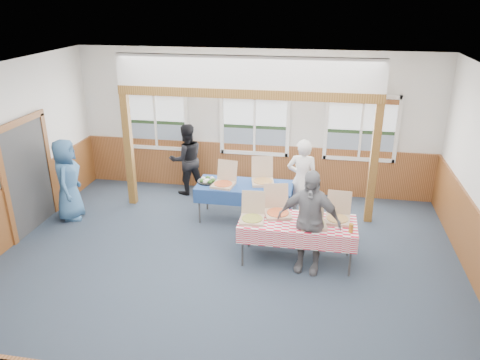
# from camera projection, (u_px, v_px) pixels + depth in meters

# --- Properties ---
(floor) EXTENTS (8.00, 8.00, 0.00)m
(floor) POSITION_uv_depth(u_px,v_px,m) (223.00, 270.00, 7.78)
(floor) COLOR #242F3B
(floor) RESTS_ON ground
(ceiling) EXTENTS (8.00, 8.00, 0.00)m
(ceiling) POSITION_uv_depth(u_px,v_px,m) (220.00, 76.00, 6.58)
(ceiling) COLOR white
(ceiling) RESTS_ON wall_back
(wall_back) EXTENTS (8.00, 0.00, 8.00)m
(wall_back) POSITION_uv_depth(u_px,v_px,m) (255.00, 123.00, 10.37)
(wall_back) COLOR silver
(wall_back) RESTS_ON floor
(wall_front) EXTENTS (8.00, 0.00, 8.00)m
(wall_front) POSITION_uv_depth(u_px,v_px,m) (136.00, 333.00, 3.98)
(wall_front) COLOR silver
(wall_front) RESTS_ON floor
(wainscot_back) EXTENTS (7.98, 0.05, 1.10)m
(wainscot_back) POSITION_uv_depth(u_px,v_px,m) (254.00, 167.00, 10.74)
(wainscot_back) COLOR brown
(wainscot_back) RESTS_ON floor
(wainscot_left) EXTENTS (0.05, 6.98, 1.10)m
(wainscot_left) POSITION_uv_depth(u_px,v_px,m) (2.00, 222.00, 8.21)
(wainscot_left) COLOR brown
(wainscot_left) RESTS_ON floor
(cased_opening) EXTENTS (0.06, 1.30, 2.10)m
(cased_opening) POSITION_uv_depth(u_px,v_px,m) (28.00, 177.00, 8.85)
(cased_opening) COLOR #383838
(cased_opening) RESTS_ON wall_left
(window_left) EXTENTS (1.56, 0.10, 1.46)m
(window_left) POSITION_uv_depth(u_px,v_px,m) (155.00, 115.00, 10.68)
(window_left) COLOR white
(window_left) RESTS_ON wall_back
(window_mid) EXTENTS (1.56, 0.10, 1.46)m
(window_mid) POSITION_uv_depth(u_px,v_px,m) (255.00, 120.00, 10.30)
(window_mid) COLOR white
(window_mid) RESTS_ON wall_back
(window_right) EXTENTS (1.56, 0.10, 1.46)m
(window_right) POSITION_uv_depth(u_px,v_px,m) (362.00, 125.00, 9.93)
(window_right) COLOR white
(window_right) RESTS_ON wall_back
(post_left) EXTENTS (0.15, 0.15, 2.40)m
(post_left) POSITION_uv_depth(u_px,v_px,m) (129.00, 150.00, 9.83)
(post_left) COLOR brown
(post_left) RESTS_ON floor
(post_right) EXTENTS (0.15, 0.15, 2.40)m
(post_right) POSITION_uv_depth(u_px,v_px,m) (374.00, 165.00, 9.02)
(post_right) COLOR brown
(post_right) RESTS_ON floor
(cross_beam) EXTENTS (5.15, 0.18, 0.18)m
(cross_beam) POSITION_uv_depth(u_px,v_px,m) (246.00, 94.00, 8.94)
(cross_beam) COLOR brown
(cross_beam) RESTS_ON post_left
(table_left) EXTENTS (2.04, 1.37, 0.76)m
(table_left) POSITION_uv_depth(u_px,v_px,m) (245.00, 187.00, 9.27)
(table_left) COLOR #383838
(table_left) RESTS_ON floor
(table_right) EXTENTS (2.11, 1.53, 0.76)m
(table_right) POSITION_uv_depth(u_px,v_px,m) (298.00, 224.00, 7.80)
(table_right) COLOR #383838
(table_right) RESTS_ON floor
(pizza_box_a) EXTENTS (0.48, 0.55, 0.45)m
(pizza_box_a) POSITION_uv_depth(u_px,v_px,m) (224.00, 182.00, 9.18)
(pizza_box_a) COLOR tan
(pizza_box_a) RESTS_ON table_left
(pizza_box_b) EXTENTS (0.52, 0.60, 0.47)m
(pizza_box_b) POSITION_uv_depth(u_px,v_px,m) (263.00, 179.00, 9.31)
(pizza_box_b) COLOR tan
(pizza_box_b) RESTS_ON table_left
(pizza_box_c) EXTENTS (0.43, 0.51, 0.43)m
(pizza_box_c) POSITION_uv_depth(u_px,v_px,m) (252.00, 216.00, 7.79)
(pizza_box_c) COLOR tan
(pizza_box_c) RESTS_ON table_right
(pizza_box_d) EXTENTS (0.54, 0.61, 0.47)m
(pizza_box_d) POSITION_uv_depth(u_px,v_px,m) (277.00, 211.00, 7.99)
(pizza_box_d) COLOR tan
(pizza_box_d) RESTS_ON table_right
(pizza_box_e) EXTENTS (0.49, 0.57, 0.45)m
(pizza_box_e) POSITION_uv_depth(u_px,v_px,m) (313.00, 221.00, 7.64)
(pizza_box_e) COLOR tan
(pizza_box_e) RESTS_ON table_right
(pizza_box_f) EXTENTS (0.43, 0.51, 0.44)m
(pizza_box_f) POSITION_uv_depth(u_px,v_px,m) (338.00, 217.00, 7.78)
(pizza_box_f) COLOR tan
(pizza_box_f) RESTS_ON table_right
(veggie_tray) EXTENTS (0.41, 0.41, 0.09)m
(veggie_tray) POSITION_uv_depth(u_px,v_px,m) (208.00, 181.00, 9.35)
(veggie_tray) COLOR black
(veggie_tray) RESTS_ON table_left
(drink_glass) EXTENTS (0.07, 0.07, 0.15)m
(drink_glass) POSITION_uv_depth(u_px,v_px,m) (351.00, 228.00, 7.38)
(drink_glass) COLOR #A9681C
(drink_glass) RESTS_ON table_right
(woman_white) EXTENTS (0.64, 0.44, 1.68)m
(woman_white) POSITION_uv_depth(u_px,v_px,m) (302.00, 180.00, 9.26)
(woman_white) COLOR silver
(woman_white) RESTS_ON floor
(woman_black) EXTENTS (1.00, 0.94, 1.62)m
(woman_black) POSITION_uv_depth(u_px,v_px,m) (187.00, 159.00, 10.49)
(woman_black) COLOR black
(woman_black) RESTS_ON floor
(man_blue) EXTENTS (0.73, 0.93, 1.67)m
(man_blue) POSITION_uv_depth(u_px,v_px,m) (67.00, 180.00, 9.29)
(man_blue) COLOR #39648F
(man_blue) RESTS_ON floor
(person_grey) EXTENTS (1.09, 0.59, 1.76)m
(person_grey) POSITION_uv_depth(u_px,v_px,m) (309.00, 221.00, 7.49)
(person_grey) COLOR slate
(person_grey) RESTS_ON floor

